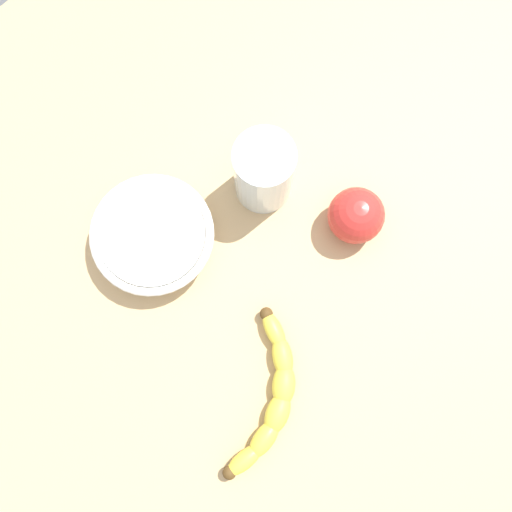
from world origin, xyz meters
TOP-DOWN VIEW (x-y plane):
  - wooden_tabletop at (0.00, 0.00)cm, footprint 120.00×120.00cm
  - banana at (11.93, 13.16)cm, footprint 20.27×14.71cm
  - smoothie_glass at (-8.12, -9.58)cm, footprint 8.33×8.33cm
  - ceramic_bowl at (8.77, -14.37)cm, footprint 17.40×17.40cm
  - apple_fruit at (-13.74, 3.30)cm, footprint 8.01×8.01cm

SIDE VIEW (x-z plane):
  - wooden_tabletop at x=0.00cm, z-range 0.00..3.00cm
  - banana at x=11.93cm, z-range 3.00..6.19cm
  - ceramic_bowl at x=8.77cm, z-range 3.46..8.23cm
  - apple_fruit at x=-13.74cm, z-range 3.00..11.01cm
  - smoothie_glass at x=-8.12cm, z-range 2.86..15.71cm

